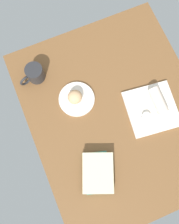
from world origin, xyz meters
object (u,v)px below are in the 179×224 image
object	(u,v)px
square_plate	(152,109)
coffee_mug	(35,74)
round_plate	(77,99)
book_stack	(97,173)
sauce_cup	(146,117)
breakfast_wrap	(158,100)
scone_pastry	(75,97)

from	to	relation	value
square_plate	coffee_mug	xyz separation A→B (cm)	(-40.68, -50.04, 4.12)
round_plate	coffee_mug	size ratio (longest dim) A/B	1.36
square_plate	book_stack	size ratio (longest dim) A/B	1.09
square_plate	book_stack	xyz separation A→B (cm)	(18.93, -39.28, 2.12)
round_plate	sauce_cup	world-z (taller)	sauce_cup
coffee_mug	breakfast_wrap	bearing A→B (deg)	54.64
book_stack	coffee_mug	distance (cm)	60.61
breakfast_wrap	coffee_mug	world-z (taller)	coffee_mug
square_plate	sauce_cup	xyz separation A→B (cm)	(2.94, -4.97, 1.99)
square_plate	sauce_cup	world-z (taller)	sauce_cup
scone_pastry	square_plate	distance (cm)	40.92
scone_pastry	breakfast_wrap	world-z (taller)	scone_pastry
book_stack	square_plate	bearing A→B (deg)	115.73
coffee_mug	book_stack	bearing A→B (deg)	10.23
round_plate	book_stack	size ratio (longest dim) A/B	0.81
round_plate	breakfast_wrap	size ratio (longest dim) A/B	1.42
square_plate	sauce_cup	bearing A→B (deg)	-59.43
breakfast_wrap	coffee_mug	size ratio (longest dim) A/B	0.96
scone_pastry	sauce_cup	size ratio (longest dim) A/B	1.59
scone_pastry	sauce_cup	world-z (taller)	scone_pastry
coffee_mug	sauce_cup	bearing A→B (deg)	45.94
round_plate	scone_pastry	world-z (taller)	scone_pastry
square_plate	sauce_cup	size ratio (longest dim) A/B	5.36
scone_pastry	book_stack	bearing A→B (deg)	-5.99
scone_pastry	coffee_mug	size ratio (longest dim) A/B	0.54
scone_pastry	book_stack	size ratio (longest dim) A/B	0.32
round_plate	coffee_mug	xyz separation A→B (cm)	(-20.39, -15.55, 4.22)
scone_pastry	square_plate	xyz separation A→B (cm)	(20.67, 35.12, -3.71)
sauce_cup	book_stack	distance (cm)	37.85
round_plate	book_stack	distance (cm)	39.57
breakfast_wrap	book_stack	bearing A→B (deg)	28.59
book_stack	round_plate	bearing A→B (deg)	173.04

